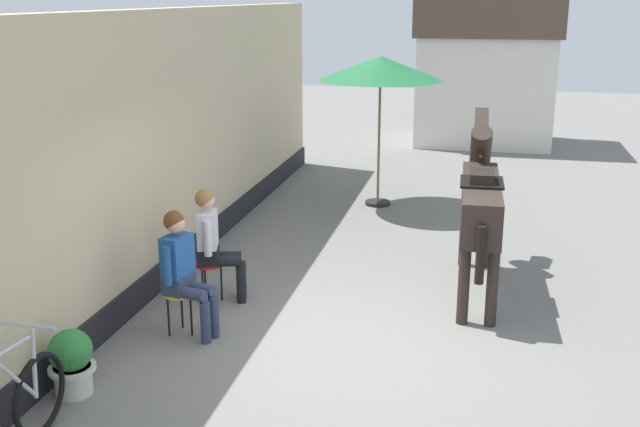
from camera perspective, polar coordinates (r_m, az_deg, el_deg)
The scene contains 9 objects.
ground_plane at distance 10.88m, azimuth 4.11°, elevation -2.84°, with size 40.00×40.00×0.00m, color slate.
pub_facade_wall at distance 9.77m, azimuth -12.03°, elevation 3.99°, with size 0.34×14.00×3.40m.
distant_cottage at distance 19.09m, azimuth 12.47°, elevation 10.61°, with size 3.40×2.60×3.50m.
seated_visitor_near at distance 8.12m, azimuth -10.39°, elevation -4.04°, with size 0.61×0.48×1.39m.
seated_visitor_far at distance 8.97m, azimuth -8.11°, elevation -1.96°, with size 0.61×0.48×1.39m.
saddled_horse_center at distance 9.34m, azimuth 12.07°, elevation 1.03°, with size 0.52×3.00×2.06m.
flower_planter_near at distance 7.36m, azimuth -18.37°, elevation -10.59°, with size 0.43×0.43×0.64m.
leaning_bicycle at distance 6.46m, azimuth -23.17°, elevation -14.46°, with size 0.50×1.76×1.02m.
cafe_parasol at distance 12.85m, azimuth 4.63°, elevation 10.88°, with size 2.10×2.10×2.58m.
Camera 1 is at (1.45, -7.18, 3.55)m, focal length 42.10 mm.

